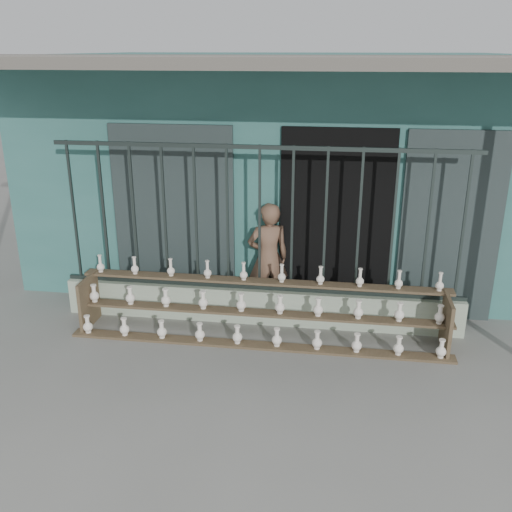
# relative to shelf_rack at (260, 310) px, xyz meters

# --- Properties ---
(ground) EXTENTS (60.00, 60.00, 0.00)m
(ground) POSITION_rel_shelf_rack_xyz_m (-0.06, -0.89, -0.36)
(ground) COLOR slate
(workshop_building) EXTENTS (7.40, 6.60, 3.21)m
(workshop_building) POSITION_rel_shelf_rack_xyz_m (-0.06, 3.34, 1.26)
(workshop_building) COLOR #326B65
(workshop_building) RESTS_ON ground
(parapet_wall) EXTENTS (5.00, 0.20, 0.45)m
(parapet_wall) POSITION_rel_shelf_rack_xyz_m (-0.06, 0.41, -0.13)
(parapet_wall) COLOR #ADBFA3
(parapet_wall) RESTS_ON ground
(security_fence) EXTENTS (5.00, 0.04, 1.80)m
(security_fence) POSITION_rel_shelf_rack_xyz_m (-0.06, 0.41, 0.99)
(security_fence) COLOR #283330
(security_fence) RESTS_ON parapet_wall
(shelf_rack) EXTENTS (4.50, 0.68, 0.85)m
(shelf_rack) POSITION_rel_shelf_rack_xyz_m (0.00, 0.00, 0.00)
(shelf_rack) COLOR brown
(shelf_rack) RESTS_ON ground
(elderly_woman) EXTENTS (0.62, 0.51, 1.47)m
(elderly_woman) POSITION_rel_shelf_rack_xyz_m (-0.00, 0.77, 0.38)
(elderly_woman) COLOR brown
(elderly_woman) RESTS_ON ground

